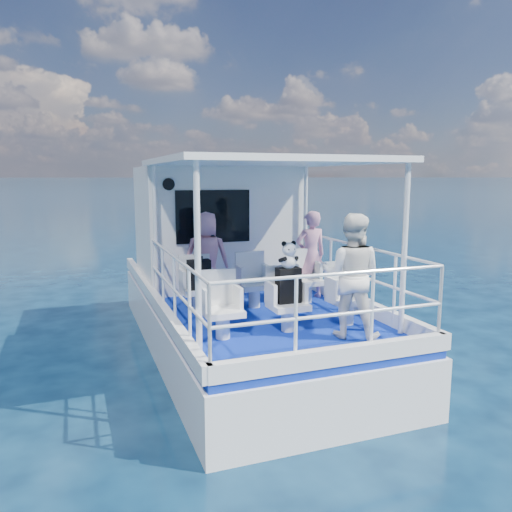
{
  "coord_description": "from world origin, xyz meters",
  "views": [
    {
      "loc": [
        -2.61,
        -6.95,
        2.93
      ],
      "look_at": [
        -0.19,
        -0.4,
        1.81
      ],
      "focal_mm": 35.0,
      "sensor_mm": 36.0,
      "label": 1
    }
  ],
  "objects_px": {
    "passenger_stbd_aft": "(351,276)",
    "passenger_port_fwd": "(206,258)",
    "panda": "(289,255)",
    "backpack_center": "(288,285)"
  },
  "relations": [
    {
      "from": "passenger_stbd_aft",
      "to": "backpack_center",
      "type": "height_order",
      "value": "passenger_stbd_aft"
    },
    {
      "from": "passenger_stbd_aft",
      "to": "backpack_center",
      "type": "bearing_deg",
      "value": 0.33
    },
    {
      "from": "passenger_port_fwd",
      "to": "panda",
      "type": "height_order",
      "value": "passenger_port_fwd"
    },
    {
      "from": "backpack_center",
      "to": "passenger_port_fwd",
      "type": "bearing_deg",
      "value": 110.31
    },
    {
      "from": "passenger_port_fwd",
      "to": "backpack_center",
      "type": "distance_m",
      "value": 1.87
    },
    {
      "from": "backpack_center",
      "to": "panda",
      "type": "xyz_separation_m",
      "value": [
        -0.01,
        -0.02,
        0.41
      ]
    },
    {
      "from": "panda",
      "to": "passenger_port_fwd",
      "type": "bearing_deg",
      "value": 109.83
    },
    {
      "from": "passenger_port_fwd",
      "to": "panda",
      "type": "relative_size",
      "value": 4.19
    },
    {
      "from": "passenger_stbd_aft",
      "to": "passenger_port_fwd",
      "type": "bearing_deg",
      "value": -22.02
    },
    {
      "from": "passenger_port_fwd",
      "to": "backpack_center",
      "type": "bearing_deg",
      "value": 133.24
    }
  ]
}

